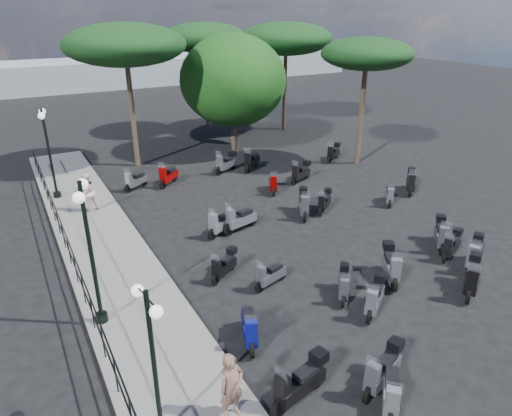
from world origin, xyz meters
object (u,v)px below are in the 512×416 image
scooter_1 (383,370)px  broadleaf_tree (233,80)px  scooter_0 (300,383)px  scooter_21 (301,173)px  scooter_2 (250,328)px  scooter_28 (334,153)px  woman (231,386)px  scooter_9 (270,276)px  scooter_7 (375,298)px  lamp_post_0 (153,358)px  scooter_24 (452,246)px  scooter_4 (221,223)px  scooter_13 (472,277)px  pine_2 (125,45)px  pine_0 (205,38)px  scooter_26 (411,182)px  scooter_6 (391,393)px  scooter_19 (441,235)px  pine_3 (367,54)px  scooter_14 (391,266)px  pine_1 (286,39)px  scooter_11 (168,176)px  scooter_17 (226,163)px  scooter_10 (240,220)px  scooter_20 (304,204)px  lamp_post_1 (90,246)px  scooter_25 (474,254)px  scooter_15 (324,202)px  lamp_post_2 (48,148)px  scooter_8 (344,285)px  scooter_3 (224,266)px  scooter_5 (136,181)px

scooter_1 → broadleaf_tree: (5.93, 19.78, 3.96)m
scooter_0 → scooter_21: 14.96m
scooter_2 → scooter_28: (12.32, 11.99, 0.01)m
woman → scooter_9: size_ratio=1.15×
scooter_2 → scooter_7: scooter_2 is taller
scooter_9 → broadleaf_tree: 16.36m
lamp_post_0 → scooter_24: size_ratio=2.47×
scooter_4 → scooter_13: (5.34, -7.77, 0.07)m
scooter_2 → pine_2: bearing=-73.0°
scooter_9 → pine_0: bearing=-35.0°
woman → scooter_26: woman is taller
scooter_6 → scooter_19: size_ratio=0.95×
scooter_9 → scooter_26: 11.26m
scooter_4 → pine_3: 13.23m
scooter_14 → scooter_21: bearing=-73.3°
scooter_4 → pine_1: bearing=-68.1°
scooter_11 → scooter_17: scooter_11 is taller
scooter_6 → scooter_7: bearing=-82.9°
scooter_7 → broadleaf_tree: bearing=-48.1°
scooter_10 → scooter_20: 3.20m
lamp_post_1 → pine_3: 18.83m
scooter_25 → pine_0: bearing=-28.7°
scooter_10 → scooter_4: bearing=70.6°
scooter_4 → scooter_24: size_ratio=1.09×
scooter_14 → broadleaf_tree: bearing=-64.8°
scooter_2 → scooter_7: (4.01, -0.62, 0.03)m
scooter_4 → scooter_17: 7.76m
scooter_10 → scooter_6: bearing=158.7°
scooter_15 → scooter_28: bearing=-79.1°
lamp_post_2 → scooter_9: 12.79m
scooter_25 → pine_2: bearing=-6.8°
lamp_post_2 → scooter_13: (10.72, -14.98, -2.07)m
pine_0 → scooter_8: bearing=-102.6°
scooter_0 → lamp_post_0: bearing=66.3°
pine_3 → scooter_28: bearing=127.5°
scooter_7 → scooter_14: (1.72, 1.08, 0.05)m
lamp_post_1 → scooter_3: 4.86m
lamp_post_0 → pine_2: bearing=68.2°
scooter_4 → scooter_7: size_ratio=1.11×
scooter_2 → scooter_5: 13.18m
scooter_6 → scooter_17: 17.37m
lamp_post_1 → scooter_1: lamp_post_1 is taller
pine_0 → pine_1: (5.38, -2.06, -0.11)m
scooter_9 → scooter_26: size_ratio=1.02×
scooter_2 → scooter_17: (5.71, 13.30, 0.05)m
scooter_3 → scooter_10: size_ratio=0.73×
scooter_4 → scooter_2: bearing=134.0°
scooter_6 → pine_0: (6.78, 25.77, 6.17)m
pine_0 → scooter_5: bearing=-131.8°
lamp_post_0 → pine_2: (4.80, 18.70, 4.50)m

